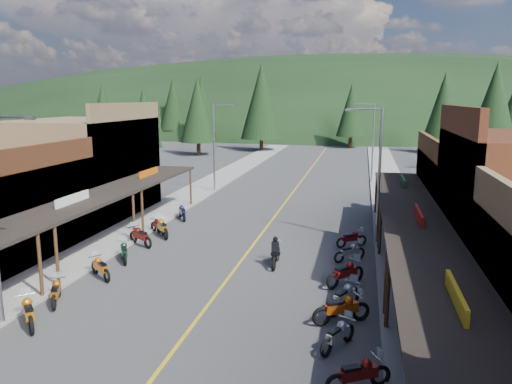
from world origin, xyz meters
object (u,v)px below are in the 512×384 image
Objects in this scene: bike_east_4 at (359,373)px; pedestrian_east_b at (388,202)px; bike_west_12 at (182,211)px; pine_3 at (351,110)px; bike_west_9 at (140,235)px; bike_east_7 at (344,296)px; pine_1 at (201,105)px; bike_west_11 at (158,225)px; bike_east_9 at (350,251)px; pine_10 at (198,110)px; streetlight_3 at (372,139)px; bike_east_10 at (352,238)px; pine_11 at (494,110)px; pine_0 at (103,109)px; streetlight_2 at (377,170)px; bike_east_6 at (341,307)px; shop_west_3 at (84,168)px; bike_west_10 at (162,227)px; pine_2 at (261,101)px; pedestrian_east_a at (412,358)px; bike_west_8 at (124,251)px; bike_east_5 at (338,334)px; streetlight_1 at (215,143)px; pine_4 at (444,106)px; bike_east_8 at (346,272)px; bike_west_5 at (28,311)px; bike_west_7 at (100,267)px; pine_7 at (173,104)px; bike_west_6 at (56,291)px; pine_8 at (144,117)px; rider_on_bike at (276,254)px; shop_east_3 at (487,196)px.

pedestrian_east_b reaches higher than bike_east_4.
pine_3 is at bearing 49.04° from bike_west_12.
bike_west_9 is 17.66m from bike_east_4.
pine_1 is at bearing 140.92° from bike_east_7.
bike_west_11 is 15.28m from bike_east_7.
pine_10 is at bearing 166.12° from bike_east_9.
bike_east_10 is at bearing -93.19° from streetlight_3.
pine_11 is at bearing -60.26° from pine_3.
pine_3 is 59.75m from bike_west_11.
pine_0 is at bearing 71.81° from bike_west_11.
streetlight_2 reaches higher than bike_east_6.
shop_west_3 is 4.83× the size of bike_west_10.
pine_2 is 67.85m from pedestrian_east_a.
bike_east_5 is at bearing -61.91° from bike_west_8.
bike_west_11 is at bearing -123.06° from bike_west_12.
pine_2 is (14.00, -12.00, 0.75)m from pine_1.
streetlight_2 is at bearing -32.86° from bike_west_10.
bike_west_12 is at bearing -100.63° from pine_3.
pine_4 is at bearing 56.71° from streetlight_1.
bike_east_8 is (-1.41, -29.11, -3.80)m from streetlight_3.
streetlight_1 is at bearing 174.03° from bike_east_4.
pine_11 is (2.00, -22.00, -0.05)m from pine_4.
pine_11 reaches higher than bike_west_5.
bike_east_6 is at bearing -63.59° from streetlight_1.
pine_1 is at bearing 53.52° from bike_west_7.
bike_east_10 is (11.94, -4.20, -0.04)m from bike_west_12.
pine_10 is 60.31m from bike_east_5.
bike_west_5 is 13.41m from bike_east_8.
pedestrian_east_a is at bearing -63.19° from streetlight_1.
pine_7 is (-18.22, 64.70, 3.72)m from shop_west_3.
pine_3 is 70.76m from bike_west_6.
bike_west_8 is at bearing -85.97° from pine_2.
bike_east_10 is 1.19× the size of pedestrian_east_a.
pine_0 reaches higher than bike_east_8.
bike_east_9 is at bearing 118.18° from bike_east_5.
pine_7 is at bearing -90.07° from pedestrian_east_b.
bike_west_5 is at bearing -132.62° from bike_east_7.
pine_8 is 42.06m from pine_11.
rider_on_bike reaches higher than bike_east_4.
shop_east_3 is 5.41× the size of bike_east_5.
streetlight_2 is at bearing -47.86° from pine_8.
pine_0 is 61.19m from bike_west_12.
streetlight_3 is at bearing 9.46° from bike_west_11.
bike_east_9 is 11.29m from pedestrian_east_b.
bike_east_5 is at bearing -65.21° from pine_7.
streetlight_3 is 0.80× the size of pine_8.
bike_east_8 reaches higher than bike_west_5.
pine_7 is 86.16m from bike_west_5.
bike_west_7 is (16.02, -40.64, -5.39)m from pine_8.
bike_west_12 is (-26.27, -26.71, -6.59)m from pine_11.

